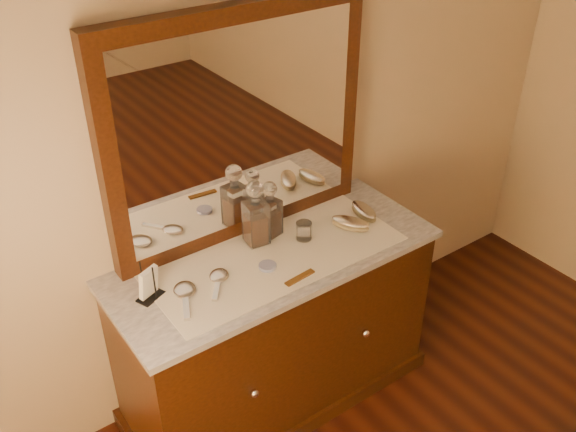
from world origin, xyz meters
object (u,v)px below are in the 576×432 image
object	(u,v)px
dresser_cabinet	(275,331)
decanter_left	(256,219)
hand_mirror_outer	(185,293)
napkin_rack	(149,285)
mirror_frame	(239,128)
brush_far	(364,211)
hand_mirror_inner	(219,278)
pin_dish	(268,266)
brush_near	(351,223)
comb	(300,277)
decanter_right	(270,214)

from	to	relation	value
dresser_cabinet	decanter_left	size ratio (longest dim) A/B	4.58
hand_mirror_outer	napkin_rack	bearing A→B (deg)	148.72
mirror_frame	brush_far	distance (m)	0.73
hand_mirror_outer	hand_mirror_inner	world-z (taller)	hand_mirror_outer
decanter_left	hand_mirror_inner	world-z (taller)	decanter_left
dresser_cabinet	pin_dish	size ratio (longest dim) A/B	18.74
pin_dish	hand_mirror_inner	bearing A→B (deg)	167.10
hand_mirror_inner	napkin_rack	bearing A→B (deg)	166.40
mirror_frame	brush_near	size ratio (longest dim) A/B	6.33
dresser_cabinet	napkin_rack	xyz separation A→B (m)	(-0.55, 0.05, 0.50)
dresser_cabinet	napkin_rack	distance (m)	0.75
napkin_rack	hand_mirror_outer	xyz separation A→B (m)	(0.11, -0.07, -0.05)
comb	mirror_frame	bearing A→B (deg)	83.44
dresser_cabinet	decanter_right	distance (m)	0.57
decanter_right	brush_far	xyz separation A→B (m)	(0.44, -0.13, -0.08)
pin_dish	hand_mirror_outer	xyz separation A→B (m)	(-0.36, 0.04, 0.00)
comb	brush_far	distance (m)	0.56
dresser_cabinet	brush_near	distance (m)	0.61
mirror_frame	pin_dish	bearing A→B (deg)	-103.89
brush_far	decanter_right	bearing A→B (deg)	163.38
mirror_frame	pin_dish	xyz separation A→B (m)	(-0.08, -0.31, -0.49)
brush_near	hand_mirror_outer	distance (m)	0.83
napkin_rack	brush_far	world-z (taller)	napkin_rack
napkin_rack	decanter_right	world-z (taller)	decanter_right
brush_near	hand_mirror_inner	bearing A→B (deg)	178.05
pin_dish	decanter_right	world-z (taller)	decanter_right
mirror_frame	napkin_rack	distance (m)	0.73
pin_dish	mirror_frame	bearing A→B (deg)	76.11
comb	hand_mirror_inner	distance (m)	0.33
mirror_frame	brush_far	xyz separation A→B (m)	(0.51, -0.24, -0.47)
napkin_rack	brush_far	distance (m)	1.06
brush_near	hand_mirror_inner	world-z (taller)	brush_near
dresser_cabinet	napkin_rack	world-z (taller)	napkin_rack
hand_mirror_inner	hand_mirror_outer	bearing A→B (deg)	-178.38
mirror_frame	comb	size ratio (longest dim) A/B	8.40
mirror_frame	decanter_right	world-z (taller)	mirror_frame
mirror_frame	napkin_rack	size ratio (longest dim) A/B	7.58
comb	brush_far	world-z (taller)	brush_far
brush_near	hand_mirror_inner	xyz separation A→B (m)	(-0.67, 0.02, -0.02)
mirror_frame	napkin_rack	bearing A→B (deg)	-160.61
napkin_rack	decanter_right	bearing A→B (deg)	7.70
comb	napkin_rack	size ratio (longest dim) A/B	0.90
decanter_left	decanter_right	world-z (taller)	decanter_left
dresser_cabinet	hand_mirror_inner	bearing A→B (deg)	-177.32
pin_dish	comb	size ratio (longest dim) A/B	0.52
pin_dish	hand_mirror_outer	world-z (taller)	hand_mirror_outer
pin_dish	napkin_rack	bearing A→B (deg)	166.70
napkin_rack	brush_near	distance (m)	0.95
napkin_rack	brush_far	xyz separation A→B (m)	(1.06, -0.05, -0.04)
decanter_right	brush_far	world-z (taller)	decanter_right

